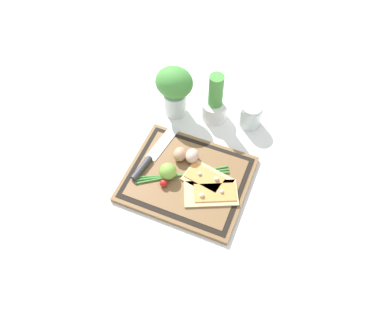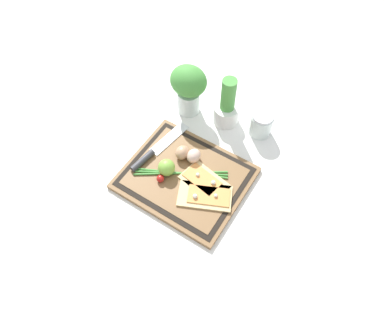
{
  "view_description": "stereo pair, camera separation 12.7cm",
  "coord_description": "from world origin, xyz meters",
  "px_view_note": "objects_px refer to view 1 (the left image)",
  "views": [
    {
      "loc": [
        0.26,
        -0.6,
        1.1
      ],
      "look_at": [
        0.0,
        0.04,
        0.04
      ],
      "focal_mm": 35.0,
      "sensor_mm": 36.0,
      "label": 1
    },
    {
      "loc": [
        0.37,
        -0.54,
        1.1
      ],
      "look_at": [
        0.0,
        0.04,
        0.04
      ],
      "focal_mm": 35.0,
      "sensor_mm": 36.0,
      "label": 2
    }
  ],
  "objects_px": {
    "pizza_slice_near": "(212,193)",
    "herb_glass": "(175,88)",
    "egg_brown": "(180,154)",
    "cherry_tomato_red": "(164,183)",
    "pizza_slice_far": "(207,179)",
    "lime": "(168,171)",
    "knife": "(148,160)",
    "egg_pink": "(192,156)",
    "sauce_jar": "(250,116)",
    "herb_pot": "(215,104)"
  },
  "relations": [
    {
      "from": "pizza_slice_near",
      "to": "herb_glass",
      "type": "bearing_deg",
      "value": 130.75
    },
    {
      "from": "egg_brown",
      "to": "cherry_tomato_red",
      "type": "height_order",
      "value": "egg_brown"
    },
    {
      "from": "pizza_slice_far",
      "to": "lime",
      "type": "height_order",
      "value": "lime"
    },
    {
      "from": "lime",
      "to": "herb_glass",
      "type": "xyz_separation_m",
      "value": [
        -0.1,
        0.29,
        0.07
      ]
    },
    {
      "from": "pizza_slice_near",
      "to": "knife",
      "type": "xyz_separation_m",
      "value": [
        -0.25,
        0.04,
        0.0
      ]
    },
    {
      "from": "egg_pink",
      "to": "cherry_tomato_red",
      "type": "height_order",
      "value": "egg_pink"
    },
    {
      "from": "pizza_slice_far",
      "to": "cherry_tomato_red",
      "type": "bearing_deg",
      "value": -149.6
    },
    {
      "from": "pizza_slice_far",
      "to": "sauce_jar",
      "type": "bearing_deg",
      "value": 79.91
    },
    {
      "from": "knife",
      "to": "herb_pot",
      "type": "xyz_separation_m",
      "value": [
        0.14,
        0.29,
        0.04
      ]
    },
    {
      "from": "egg_brown",
      "to": "herb_pot",
      "type": "relative_size",
      "value": 0.26
    },
    {
      "from": "herb_pot",
      "to": "herb_glass",
      "type": "xyz_separation_m",
      "value": [
        -0.15,
        -0.03,
        0.05
      ]
    },
    {
      "from": "knife",
      "to": "egg_pink",
      "type": "bearing_deg",
      "value": 25.29
    },
    {
      "from": "pizza_slice_near",
      "to": "pizza_slice_far",
      "type": "bearing_deg",
      "value": 126.52
    },
    {
      "from": "pizza_slice_near",
      "to": "knife",
      "type": "relative_size",
      "value": 0.73
    },
    {
      "from": "pizza_slice_near",
      "to": "egg_brown",
      "type": "xyz_separation_m",
      "value": [
        -0.15,
        0.09,
        0.02
      ]
    },
    {
      "from": "egg_brown",
      "to": "egg_pink",
      "type": "distance_m",
      "value": 0.04
    },
    {
      "from": "herb_pot",
      "to": "lime",
      "type": "bearing_deg",
      "value": -98.43
    },
    {
      "from": "herb_pot",
      "to": "sauce_jar",
      "type": "xyz_separation_m",
      "value": [
        0.13,
        0.02,
        -0.03
      ]
    },
    {
      "from": "pizza_slice_far",
      "to": "knife",
      "type": "bearing_deg",
      "value": -178.15
    },
    {
      "from": "knife",
      "to": "egg_pink",
      "type": "height_order",
      "value": "egg_pink"
    },
    {
      "from": "pizza_slice_far",
      "to": "herb_pot",
      "type": "bearing_deg",
      "value": 105.48
    },
    {
      "from": "lime",
      "to": "cherry_tomato_red",
      "type": "bearing_deg",
      "value": -88.53
    },
    {
      "from": "pizza_slice_far",
      "to": "herb_glass",
      "type": "relative_size",
      "value": 0.82
    },
    {
      "from": "sauce_jar",
      "to": "pizza_slice_far",
      "type": "bearing_deg",
      "value": -100.09
    },
    {
      "from": "pizza_slice_far",
      "to": "egg_brown",
      "type": "bearing_deg",
      "value": 157.83
    },
    {
      "from": "knife",
      "to": "herb_glass",
      "type": "height_order",
      "value": "herb_glass"
    },
    {
      "from": "egg_brown",
      "to": "herb_glass",
      "type": "distance_m",
      "value": 0.25
    },
    {
      "from": "herb_glass",
      "to": "pizza_slice_far",
      "type": "bearing_deg",
      "value": -48.56
    },
    {
      "from": "knife",
      "to": "lime",
      "type": "distance_m",
      "value": 0.09
    },
    {
      "from": "pizza_slice_near",
      "to": "sauce_jar",
      "type": "bearing_deg",
      "value": 86.56
    },
    {
      "from": "egg_brown",
      "to": "sauce_jar",
      "type": "height_order",
      "value": "sauce_jar"
    },
    {
      "from": "cherry_tomato_red",
      "to": "pizza_slice_near",
      "type": "bearing_deg",
      "value": 10.25
    },
    {
      "from": "knife",
      "to": "sauce_jar",
      "type": "height_order",
      "value": "sauce_jar"
    },
    {
      "from": "pizza_slice_near",
      "to": "egg_brown",
      "type": "relative_size",
      "value": 3.7
    },
    {
      "from": "egg_pink",
      "to": "herb_pot",
      "type": "height_order",
      "value": "herb_pot"
    },
    {
      "from": "knife",
      "to": "egg_brown",
      "type": "xyz_separation_m",
      "value": [
        0.1,
        0.06,
        0.01
      ]
    },
    {
      "from": "egg_pink",
      "to": "cherry_tomato_red",
      "type": "distance_m",
      "value": 0.14
    },
    {
      "from": "pizza_slice_near",
      "to": "egg_pink",
      "type": "xyz_separation_m",
      "value": [
        -0.11,
        0.1,
        0.02
      ]
    },
    {
      "from": "pizza_slice_near",
      "to": "egg_pink",
      "type": "bearing_deg",
      "value": 137.35
    },
    {
      "from": "egg_pink",
      "to": "herb_glass",
      "type": "distance_m",
      "value": 0.26
    },
    {
      "from": "pizza_slice_far",
      "to": "herb_pot",
      "type": "distance_m",
      "value": 0.3
    },
    {
      "from": "pizza_slice_far",
      "to": "knife",
      "type": "relative_size",
      "value": 0.63
    },
    {
      "from": "cherry_tomato_red",
      "to": "knife",
      "type": "bearing_deg",
      "value": 142.88
    },
    {
      "from": "sauce_jar",
      "to": "herb_glass",
      "type": "distance_m",
      "value": 0.3
    },
    {
      "from": "knife",
      "to": "lime",
      "type": "relative_size",
      "value": 4.69
    },
    {
      "from": "pizza_slice_near",
      "to": "egg_pink",
      "type": "height_order",
      "value": "egg_pink"
    },
    {
      "from": "egg_brown",
      "to": "pizza_slice_far",
      "type": "bearing_deg",
      "value": -22.17
    },
    {
      "from": "pizza_slice_near",
      "to": "knife",
      "type": "bearing_deg",
      "value": 171.25
    },
    {
      "from": "egg_brown",
      "to": "egg_pink",
      "type": "height_order",
      "value": "same"
    },
    {
      "from": "knife",
      "to": "egg_brown",
      "type": "height_order",
      "value": "egg_brown"
    }
  ]
}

